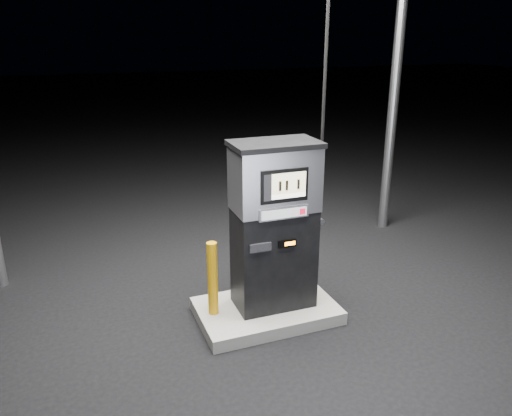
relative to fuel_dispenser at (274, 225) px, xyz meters
name	(u,v)px	position (x,y,z in m)	size (l,w,h in m)	color
ground	(266,316)	(-0.10, -0.02, -1.15)	(80.00, 80.00, 0.00)	black
pump_island	(266,311)	(-0.10, -0.02, -1.07)	(1.60, 1.00, 0.15)	slate
fuel_dispenser	(274,225)	(0.00, 0.00, 0.00)	(1.06, 0.59, 4.02)	black
bollard_left	(213,279)	(-0.73, 0.04, -0.56)	(0.12, 0.12, 0.87)	orange
bollard_right	(310,266)	(0.45, -0.04, -0.57)	(0.11, 0.11, 0.85)	orange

